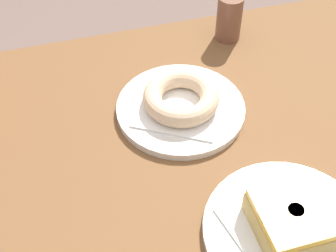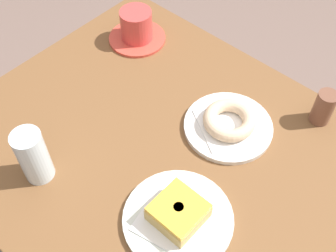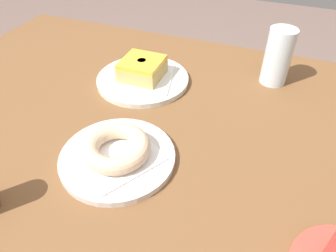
{
  "view_description": "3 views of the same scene",
  "coord_description": "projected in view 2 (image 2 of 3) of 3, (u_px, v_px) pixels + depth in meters",
  "views": [
    {
      "loc": [
        -0.19,
        -0.37,
        1.26
      ],
      "look_at": [
        -0.06,
        0.07,
        0.76
      ],
      "focal_mm": 51.12,
      "sensor_mm": 36.0,
      "label": 1
    },
    {
      "loc": [
        0.28,
        -0.4,
        1.49
      ],
      "look_at": [
        -0.11,
        0.03,
        0.75
      ],
      "focal_mm": 45.36,
      "sensor_mm": 36.0,
      "label": 2
    },
    {
      "loc": [
        -0.24,
        0.47,
        1.12
      ],
      "look_at": [
        -0.08,
        0.05,
        0.74
      ],
      "focal_mm": 33.54,
      "sensor_mm": 36.0,
      "label": 3
    }
  ],
  "objects": [
    {
      "name": "table",
      "position": [
        195.0,
        188.0,
        0.95
      ],
      "size": [
        1.11,
        0.75,
        0.72
      ],
      "color": "brown",
      "rests_on": "ground_plane"
    },
    {
      "name": "plate_glazed_square",
      "position": [
        178.0,
        219.0,
        0.83
      ],
      "size": [
        0.22,
        0.22,
        0.01
      ],
      "primitive_type": "cylinder",
      "color": "silver",
      "rests_on": "table"
    },
    {
      "name": "napkin_glazed_square",
      "position": [
        178.0,
        217.0,
        0.82
      ],
      "size": [
        0.17,
        0.17,
        0.0
      ],
      "primitive_type": "cube",
      "rotation": [
        0.0,
        0.0,
        0.21
      ],
      "color": "white",
      "rests_on": "plate_glazed_square"
    },
    {
      "name": "donut_glazed_square",
      "position": [
        178.0,
        212.0,
        0.81
      ],
      "size": [
        0.09,
        0.09,
        0.04
      ],
      "color": "tan",
      "rests_on": "napkin_glazed_square"
    },
    {
      "name": "plate_sugar_ring",
      "position": [
        228.0,
        127.0,
        0.97
      ],
      "size": [
        0.2,
        0.2,
        0.01
      ],
      "primitive_type": "cylinder",
      "color": "silver",
      "rests_on": "table"
    },
    {
      "name": "napkin_sugar_ring",
      "position": [
        228.0,
        125.0,
        0.97
      ],
      "size": [
        0.18,
        0.18,
        0.0
      ],
      "primitive_type": "cube",
      "rotation": [
        0.0,
        0.0,
        -0.54
      ],
      "color": "white",
      "rests_on": "plate_sugar_ring"
    },
    {
      "name": "donut_sugar_ring",
      "position": [
        229.0,
        120.0,
        0.95
      ],
      "size": [
        0.12,
        0.12,
        0.03
      ],
      "primitive_type": "torus",
      "color": "beige",
      "rests_on": "napkin_sugar_ring"
    },
    {
      "name": "water_glass",
      "position": [
        33.0,
        156.0,
        0.85
      ],
      "size": [
        0.06,
        0.06,
        0.13
      ],
      "primitive_type": "cylinder",
      "color": "silver",
      "rests_on": "table"
    },
    {
      "name": "coffee_cup",
      "position": [
        136.0,
        28.0,
        1.14
      ],
      "size": [
        0.16,
        0.16,
        0.09
      ],
      "color": "#D64939",
      "rests_on": "table"
    },
    {
      "name": "sugar_jar",
      "position": [
        324.0,
        107.0,
        0.96
      ],
      "size": [
        0.05,
        0.05,
        0.09
      ],
      "primitive_type": "cylinder",
      "color": "brown",
      "rests_on": "table"
    }
  ]
}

